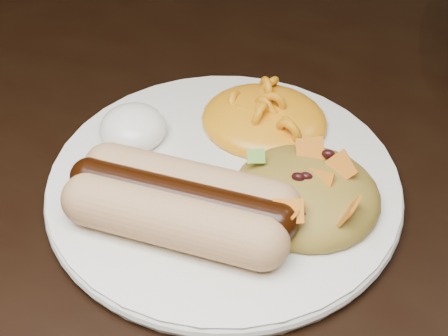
% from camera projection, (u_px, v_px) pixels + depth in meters
% --- Properties ---
extents(table, '(1.60, 0.90, 0.75)m').
position_uv_depth(table, '(228.00, 201.00, 0.61)').
color(table, black).
rests_on(table, floor).
extents(plate, '(0.32, 0.32, 0.01)m').
position_uv_depth(plate, '(224.00, 185.00, 0.48)').
color(plate, silver).
rests_on(plate, table).
extents(hotdog, '(0.13, 0.07, 0.03)m').
position_uv_depth(hotdog, '(181.00, 202.00, 0.43)').
color(hotdog, tan).
rests_on(hotdog, plate).
extents(mac_and_cheese, '(0.10, 0.10, 0.04)m').
position_uv_depth(mac_and_cheese, '(265.00, 106.00, 0.51)').
color(mac_and_cheese, '#F7AD18').
rests_on(mac_and_cheese, plate).
extents(sour_cream, '(0.05, 0.05, 0.03)m').
position_uv_depth(sour_cream, '(132.00, 121.00, 0.50)').
color(sour_cream, white).
rests_on(sour_cream, plate).
extents(taco_salad, '(0.10, 0.10, 0.04)m').
position_uv_depth(taco_salad, '(307.00, 185.00, 0.45)').
color(taco_salad, '#CB692D').
rests_on(taco_salad, plate).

